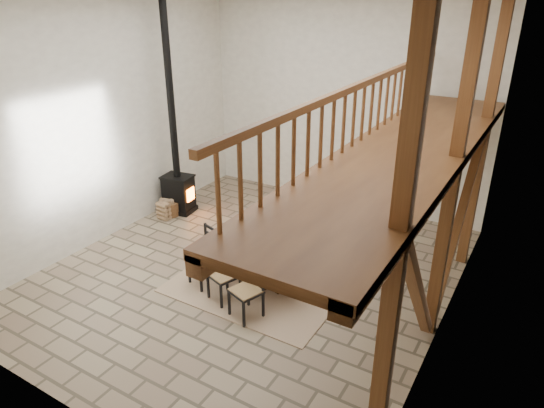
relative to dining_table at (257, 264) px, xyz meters
The scene contains 7 objects.
ground 0.64m from the dining_table, 135.33° to the left, with size 8.00×8.00×0.00m, color #8C7A5D.
room_shell 2.75m from the dining_table, 21.66° to the left, with size 7.02×8.02×5.01m.
rug 0.43m from the dining_table, 71.01° to the left, with size 3.00×2.50×0.02m, color tan.
dining_table is the anchor object (origin of this frame).
wood_stove 3.84m from the dining_table, 152.42° to the left, with size 0.77×0.64×5.00m.
log_basket 3.73m from the dining_table, 156.99° to the left, with size 0.50×0.50×0.41m.
log_stack 3.57m from the dining_table, 160.33° to the left, with size 0.32×0.23×0.42m.
Camera 1 is at (4.45, -6.65, 4.97)m, focal length 32.00 mm.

